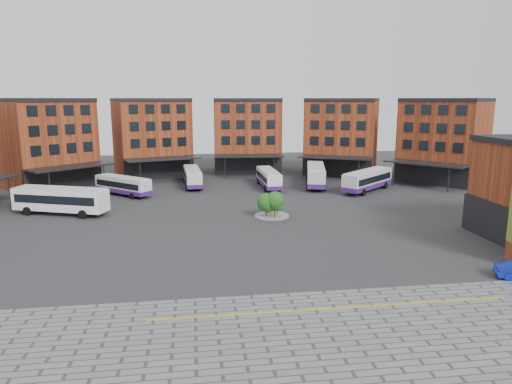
{
  "coord_description": "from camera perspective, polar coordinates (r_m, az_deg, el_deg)",
  "views": [
    {
      "loc": [
        -7.56,
        -42.69,
        14.46
      ],
      "look_at": [
        -0.57,
        7.94,
        4.0
      ],
      "focal_mm": 32.0,
      "sensor_mm": 36.0,
      "label": 1
    }
  ],
  "objects": [
    {
      "name": "bus_d",
      "position": [
        75.5,
        1.59,
        1.75
      ],
      "size": [
        2.86,
        10.54,
        2.95
      ],
      "rotation": [
        0.0,
        0.0,
        0.03
      ],
      "color": "white",
      "rests_on": "ground"
    },
    {
      "name": "main_building",
      "position": [
        81.31,
        -5.91,
        6.4
      ],
      "size": [
        94.14,
        42.48,
        14.6
      ],
      "color": "#943D20",
      "rests_on": "ground"
    },
    {
      "name": "yellow_line",
      "position": [
        33.51,
        9.83,
        -14.12
      ],
      "size": [
        26.0,
        0.15,
        0.02
      ],
      "primitive_type": "cube",
      "color": "gold",
      "rests_on": "paving_zone"
    },
    {
      "name": "paving_zone",
      "position": [
        26.99,
        15.31,
        -21.26
      ],
      "size": [
        50.0,
        22.0,
        0.02
      ],
      "primitive_type": "cube",
      "color": "slate",
      "rests_on": "ground"
    },
    {
      "name": "bus_a",
      "position": [
        62.88,
        -23.27,
        -0.77
      ],
      "size": [
        12.43,
        6.86,
        3.46
      ],
      "rotation": [
        0.0,
        0.0,
        1.22
      ],
      "color": "white",
      "rests_on": "ground"
    },
    {
      "name": "ground",
      "position": [
        45.7,
        2.08,
        -6.89
      ],
      "size": [
        160.0,
        160.0,
        0.0
      ],
      "primitive_type": "plane",
      "color": "#28282B",
      "rests_on": "ground"
    },
    {
      "name": "bus_f",
      "position": [
        74.74,
        13.78,
        1.48
      ],
      "size": [
        10.66,
        9.86,
        3.33
      ],
      "rotation": [
        0.0,
        0.0,
        -0.85
      ],
      "color": "silver",
      "rests_on": "ground"
    },
    {
      "name": "bus_c",
      "position": [
        77.35,
        -7.94,
        1.91
      ],
      "size": [
        3.25,
        10.87,
        3.02
      ],
      "rotation": [
        0.0,
        0.0,
        0.07
      ],
      "color": "silver",
      "rests_on": "ground"
    },
    {
      "name": "tree_island",
      "position": [
        56.34,
        2.0,
        -1.4
      ],
      "size": [
        4.4,
        4.4,
        3.37
      ],
      "color": "gray",
      "rests_on": "ground"
    },
    {
      "name": "bus_e",
      "position": [
        77.49,
        7.48,
        2.13
      ],
      "size": [
        5.71,
        12.67,
        3.48
      ],
      "rotation": [
        0.0,
        0.0,
        -0.24
      ],
      "color": "silver",
      "rests_on": "ground"
    },
    {
      "name": "bus_b",
      "position": [
        72.33,
        -16.3,
        0.82
      ],
      "size": [
        9.18,
        8.56,
        2.88
      ],
      "rotation": [
        0.0,
        0.0,
        0.84
      ],
      "color": "silver",
      "rests_on": "ground"
    }
  ]
}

